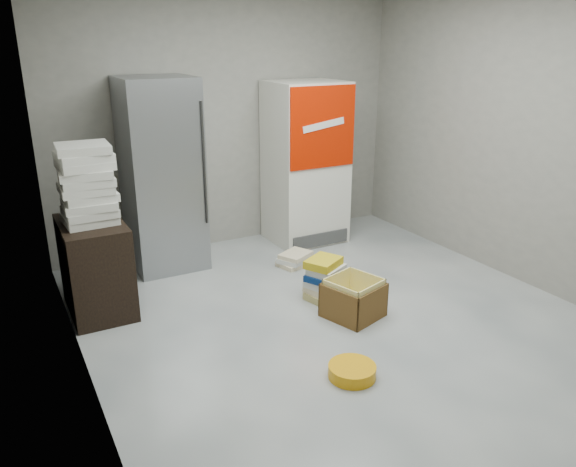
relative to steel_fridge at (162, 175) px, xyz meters
The scene contains 10 objects.
ground 2.50m from the steel_fridge, 67.10° to the right, with size 5.00×5.00×0.00m, color beige.
room_shell 2.46m from the steel_fridge, 67.10° to the right, with size 4.04×5.04×2.82m.
steel_fridge is the anchor object (origin of this frame).
coke_cooler 1.65m from the steel_fridge, ahead, with size 0.80×0.73×1.80m.
wood_shelf 1.23m from the steel_fridge, 138.69° to the right, with size 0.50×0.80×0.80m, color black.
supply_box_stack 1.12m from the steel_fridge, 138.19° to the right, with size 0.44×0.43×0.65m.
phonebook_stack_main 1.94m from the steel_fridge, 55.84° to the right, with size 0.41×0.37×0.39m.
phonebook_stack_side 1.59m from the steel_fridge, 30.47° to the right, with size 0.40×0.37×0.14m.
cardboard_box 2.30m from the steel_fridge, 61.09° to the right, with size 0.53×0.53×0.34m.
bucket_lid 2.83m from the steel_fridge, 78.98° to the right, with size 0.34×0.34×0.09m, color orange.
Camera 1 is at (-2.39, -3.26, 2.26)m, focal length 35.00 mm.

